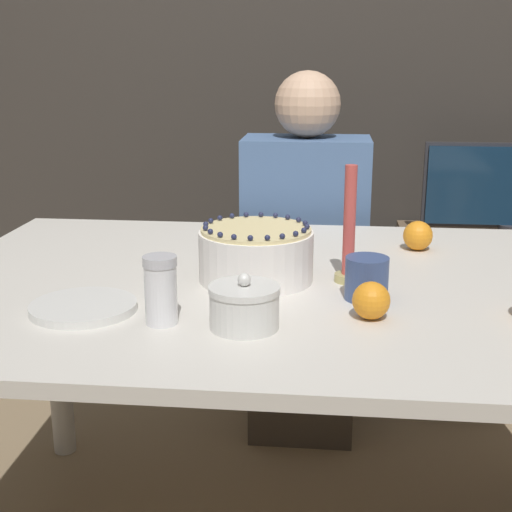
{
  "coord_description": "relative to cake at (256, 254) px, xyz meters",
  "views": [
    {
      "loc": [
        0.09,
        -1.5,
        1.24
      ],
      "look_at": [
        -0.06,
        -0.0,
        0.82
      ],
      "focal_mm": 50.0,
      "sensor_mm": 36.0,
      "label": 1
    }
  ],
  "objects": [
    {
      "name": "person_man_blue_shirt",
      "position": [
        0.08,
        0.75,
        -0.3
      ],
      "size": [
        0.4,
        0.34,
        1.2
      ],
      "rotation": [
        0.0,
        0.0,
        3.14
      ],
      "color": "#473D33",
      "rests_on": "ground_plane"
    },
    {
      "name": "dining_table",
      "position": [
        0.06,
        0.0,
        -0.16
      ],
      "size": [
        1.6,
        1.1,
        0.76
      ],
      "color": "beige",
      "rests_on": "ground_plane"
    },
    {
      "name": "cup",
      "position": [
        0.24,
        -0.1,
        -0.01
      ],
      "size": [
        0.09,
        0.09,
        0.09
      ],
      "color": "#384C7F",
      "rests_on": "dining_table"
    },
    {
      "name": "orange_fruit_1",
      "position": [
        0.38,
        0.3,
        -0.02
      ],
      "size": [
        0.08,
        0.08,
        0.08
      ],
      "color": "orange",
      "rests_on": "dining_table"
    },
    {
      "name": "sugar_shaker",
      "position": [
        -0.15,
        -0.28,
        0.01
      ],
      "size": [
        0.06,
        0.06,
        0.13
      ],
      "color": "white",
      "rests_on": "dining_table"
    },
    {
      "name": "cake",
      "position": [
        0.0,
        0.0,
        0.0
      ],
      "size": [
        0.25,
        0.25,
        0.13
      ],
      "color": "white",
      "rests_on": "dining_table"
    },
    {
      "name": "candle",
      "position": [
        0.2,
        0.01,
        0.04
      ],
      "size": [
        0.06,
        0.06,
        0.26
      ],
      "color": "tan",
      "rests_on": "dining_table"
    },
    {
      "name": "side_cabinet",
      "position": [
        0.82,
        1.11,
        -0.52
      ],
      "size": [
        0.78,
        0.5,
        0.6
      ],
      "color": "brown",
      "rests_on": "ground_plane"
    },
    {
      "name": "sugar_bowl",
      "position": [
        0.01,
        -0.29,
        -0.02
      ],
      "size": [
        0.13,
        0.13,
        0.1
      ],
      "color": "silver",
      "rests_on": "dining_table"
    },
    {
      "name": "wall_behind",
      "position": [
        0.06,
        1.4,
        0.48
      ],
      "size": [
        8.0,
        0.05,
        2.6
      ],
      "color": "#38332D",
      "rests_on": "ground_plane"
    },
    {
      "name": "plate_stack",
      "position": [
        -0.31,
        -0.23,
        -0.05
      ],
      "size": [
        0.21,
        0.21,
        0.02
      ],
      "color": "silver",
      "rests_on": "dining_table"
    },
    {
      "name": "orange_fruit_2",
      "position": [
        0.24,
        -0.22,
        -0.02
      ],
      "size": [
        0.07,
        0.07,
        0.07
      ],
      "color": "orange",
      "rests_on": "dining_table"
    }
  ]
}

